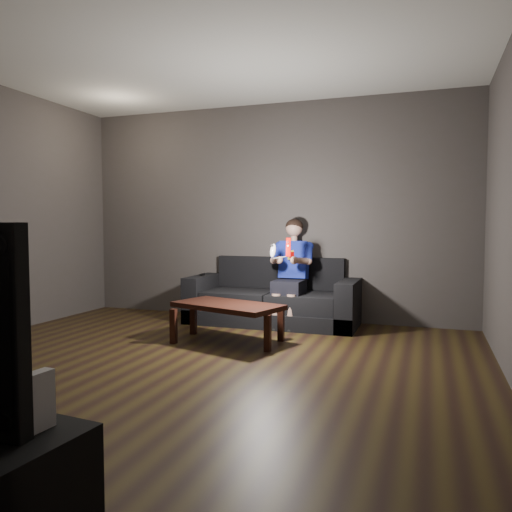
% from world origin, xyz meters
% --- Properties ---
extents(floor, '(5.00, 5.00, 0.00)m').
position_xyz_m(floor, '(0.00, 0.00, 0.00)').
color(floor, black).
rests_on(floor, ground).
extents(back_wall, '(5.00, 0.04, 2.70)m').
position_xyz_m(back_wall, '(0.00, 2.50, 1.35)').
color(back_wall, '#413D39').
rests_on(back_wall, ground).
extents(ceiling, '(5.00, 5.00, 0.02)m').
position_xyz_m(ceiling, '(0.00, 0.00, 2.70)').
color(ceiling, beige).
rests_on(ceiling, back_wall).
extents(sofa, '(2.03, 0.88, 0.78)m').
position_xyz_m(sofa, '(0.15, 2.20, 0.26)').
color(sofa, black).
rests_on(sofa, floor).
extents(child, '(0.50, 0.61, 1.23)m').
position_xyz_m(child, '(0.38, 2.15, 0.72)').
color(child, black).
rests_on(child, sofa).
extents(wii_remote_red, '(0.06, 0.08, 0.21)m').
position_xyz_m(wii_remote_red, '(0.48, 1.68, 0.94)').
color(wii_remote_red, '#DE0500').
rests_on(wii_remote_red, child).
extents(nunchuk_white, '(0.09, 0.11, 0.17)m').
position_xyz_m(nunchuk_white, '(0.30, 1.69, 0.90)').
color(nunchuk_white, silver).
rests_on(nunchuk_white, child).
extents(wii_remote_black, '(0.06, 0.14, 0.03)m').
position_xyz_m(wii_remote_black, '(-0.76, 2.12, 0.57)').
color(wii_remote_black, black).
rests_on(wii_remote_black, sofa).
extents(coffee_table, '(1.20, 0.84, 0.40)m').
position_xyz_m(coffee_table, '(0.01, 1.08, 0.34)').
color(coffee_table, black).
rests_on(coffee_table, floor).
extents(wii_console, '(0.06, 0.15, 0.19)m').
position_xyz_m(wii_console, '(0.71, -2.27, 0.61)').
color(wii_console, silver).
rests_on(wii_console, media_console).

